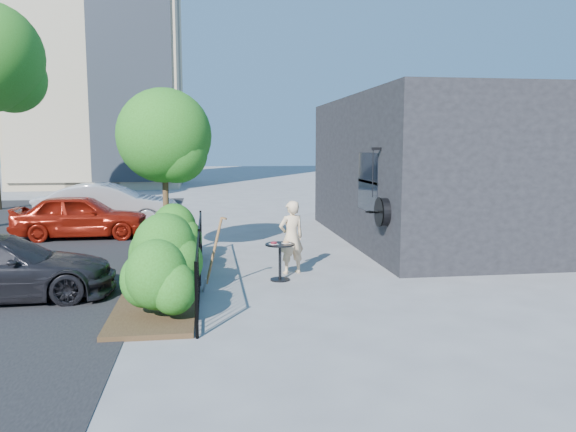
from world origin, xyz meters
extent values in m
plane|color=gray|center=(0.00, 0.00, 0.00)|extent=(120.00, 120.00, 0.00)
cube|color=black|center=(5.50, 4.50, 2.00)|extent=(6.00, 9.00, 4.00)
cube|color=black|center=(2.51, 2.40, 1.80)|extent=(0.04, 1.60, 1.40)
cube|color=black|center=(2.52, 2.40, 1.80)|extent=(0.05, 1.70, 0.06)
cylinder|color=black|center=(2.42, 0.90, 1.25)|extent=(0.18, 0.60, 0.60)
cylinder|color=black|center=(2.32, 0.90, 1.25)|extent=(0.03, 0.64, 0.64)
cube|color=black|center=(2.40, 1.40, 2.60)|extent=(0.25, 0.06, 0.06)
cylinder|color=black|center=(2.32, 1.40, 2.05)|extent=(0.02, 0.02, 1.05)
cylinder|color=black|center=(-1.50, -3.00, 0.55)|extent=(0.05, 0.05, 1.10)
cylinder|color=black|center=(-1.50, 0.00, 0.55)|extent=(0.05, 0.05, 1.10)
cylinder|color=black|center=(-1.50, 3.00, 0.55)|extent=(0.05, 0.05, 1.10)
cube|color=black|center=(-1.50, 0.00, 1.06)|extent=(0.03, 6.00, 0.03)
cube|color=black|center=(-1.50, 0.00, 0.10)|extent=(0.03, 6.00, 0.03)
cylinder|color=black|center=(-1.50, -2.90, 0.55)|extent=(0.02, 0.02, 1.04)
cylinder|color=black|center=(-1.50, -2.70, 0.55)|extent=(0.02, 0.02, 1.04)
cylinder|color=black|center=(-1.50, -2.50, 0.55)|extent=(0.02, 0.02, 1.04)
cylinder|color=black|center=(-1.50, -2.30, 0.55)|extent=(0.02, 0.02, 1.04)
cylinder|color=black|center=(-1.50, -2.10, 0.55)|extent=(0.02, 0.02, 1.04)
cylinder|color=black|center=(-1.50, -1.90, 0.55)|extent=(0.02, 0.02, 1.04)
cylinder|color=black|center=(-1.50, -1.70, 0.55)|extent=(0.02, 0.02, 1.04)
cylinder|color=black|center=(-1.50, -1.50, 0.55)|extent=(0.02, 0.02, 1.04)
cylinder|color=black|center=(-1.50, -1.30, 0.55)|extent=(0.02, 0.02, 1.04)
cylinder|color=black|center=(-1.50, -1.10, 0.55)|extent=(0.02, 0.02, 1.04)
cylinder|color=black|center=(-1.50, -0.90, 0.55)|extent=(0.02, 0.02, 1.04)
cylinder|color=black|center=(-1.50, -0.70, 0.55)|extent=(0.02, 0.02, 1.04)
cylinder|color=black|center=(-1.50, -0.50, 0.55)|extent=(0.02, 0.02, 1.04)
cylinder|color=black|center=(-1.50, -0.30, 0.55)|extent=(0.02, 0.02, 1.04)
cylinder|color=black|center=(-1.50, -0.10, 0.55)|extent=(0.02, 0.02, 1.04)
cylinder|color=black|center=(-1.50, 0.10, 0.55)|extent=(0.02, 0.02, 1.04)
cylinder|color=black|center=(-1.50, 0.30, 0.55)|extent=(0.02, 0.02, 1.04)
cylinder|color=black|center=(-1.50, 0.50, 0.55)|extent=(0.02, 0.02, 1.04)
cylinder|color=black|center=(-1.50, 0.70, 0.55)|extent=(0.02, 0.02, 1.04)
cylinder|color=black|center=(-1.50, 0.90, 0.55)|extent=(0.02, 0.02, 1.04)
cylinder|color=black|center=(-1.50, 1.10, 0.55)|extent=(0.02, 0.02, 1.04)
cylinder|color=black|center=(-1.50, 1.30, 0.55)|extent=(0.02, 0.02, 1.04)
cylinder|color=black|center=(-1.50, 1.50, 0.55)|extent=(0.02, 0.02, 1.04)
cylinder|color=black|center=(-1.50, 1.70, 0.55)|extent=(0.02, 0.02, 1.04)
cylinder|color=black|center=(-1.50, 1.90, 0.55)|extent=(0.02, 0.02, 1.04)
cylinder|color=black|center=(-1.50, 2.10, 0.55)|extent=(0.02, 0.02, 1.04)
cylinder|color=black|center=(-1.50, 2.30, 0.55)|extent=(0.02, 0.02, 1.04)
cylinder|color=black|center=(-1.50, 2.50, 0.55)|extent=(0.02, 0.02, 1.04)
cylinder|color=black|center=(-1.50, 2.70, 0.55)|extent=(0.02, 0.02, 1.04)
cylinder|color=black|center=(-1.50, 2.90, 0.55)|extent=(0.02, 0.02, 1.04)
cube|color=#382616|center=(-2.20, 0.00, 0.04)|extent=(1.30, 6.00, 0.08)
ellipsoid|color=#275E15|center=(-2.10, -2.20, 0.70)|extent=(1.10, 1.10, 1.24)
ellipsoid|color=#275E15|center=(-2.10, -0.60, 0.70)|extent=(1.10, 1.10, 1.24)
ellipsoid|color=#275E15|center=(-2.10, 0.90, 0.70)|extent=(1.10, 1.10, 1.24)
ellipsoid|color=#275E15|center=(-2.10, 2.30, 0.70)|extent=(1.10, 1.10, 1.24)
cylinder|color=#3F2B19|center=(-2.30, 2.80, 1.20)|extent=(0.14, 0.14, 2.40)
sphere|color=#275E15|center=(-2.30, 2.80, 2.84)|extent=(2.20, 2.20, 2.20)
sphere|color=#275E15|center=(-2.00, 2.60, 2.51)|extent=(1.43, 1.43, 1.43)
cylinder|color=black|center=(0.08, 0.20, 0.73)|extent=(0.59, 0.59, 0.03)
cylinder|color=black|center=(0.08, 0.20, 0.36)|extent=(0.06, 0.06, 0.71)
cylinder|color=black|center=(0.08, 0.20, 0.01)|extent=(0.39, 0.39, 0.03)
cube|color=white|center=(-0.04, 0.17, 0.74)|extent=(0.19, 0.19, 0.01)
cube|color=white|center=(0.21, 0.22, 0.74)|extent=(0.19, 0.19, 0.01)
torus|color=#4F0D15|center=(-0.04, 0.17, 0.77)|extent=(0.13, 0.13, 0.04)
torus|color=tan|center=(0.21, 0.22, 0.77)|extent=(0.13, 0.13, 0.04)
imported|color=beige|center=(0.40, 0.77, 0.77)|extent=(0.64, 0.52, 1.54)
cylinder|color=brown|center=(-1.22, -0.42, 0.75)|extent=(0.34, 0.05, 1.25)
cube|color=gray|center=(-1.40, -0.42, 0.10)|extent=(0.09, 0.18, 0.26)
cylinder|color=brown|center=(-1.03, -0.42, 1.35)|extent=(0.11, 0.10, 0.05)
imported|color=maroon|center=(-4.94, 6.07, 0.64)|extent=(3.78, 1.54, 1.28)
imported|color=#A2A2A7|center=(-4.48, 7.93, 0.73)|extent=(4.44, 1.59, 1.46)
camera|label=1|loc=(-1.32, -10.66, 2.69)|focal=35.00mm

